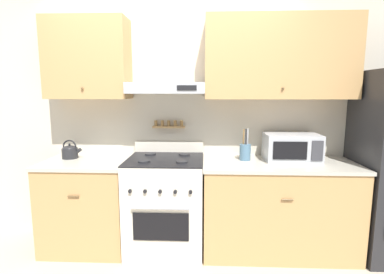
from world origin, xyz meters
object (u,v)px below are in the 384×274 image
Objects in this scene: tea_kettle at (70,151)px; utensil_crock at (245,151)px; stove_range at (166,203)px; microwave at (291,147)px.

utensil_crock is (1.77, 0.00, 0.01)m from tea_kettle.
microwave reaches higher than stove_range.
utensil_crock reaches higher than stove_range.
stove_range is 1.99× the size of microwave.
stove_range is 1.36m from microwave.
microwave is at bearing 5.61° from stove_range.
tea_kettle is 1.77m from utensil_crock.
stove_range is at bearing -6.00° from tea_kettle.
stove_range is 1.11m from tea_kettle.
tea_kettle is at bearing -179.54° from microwave.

